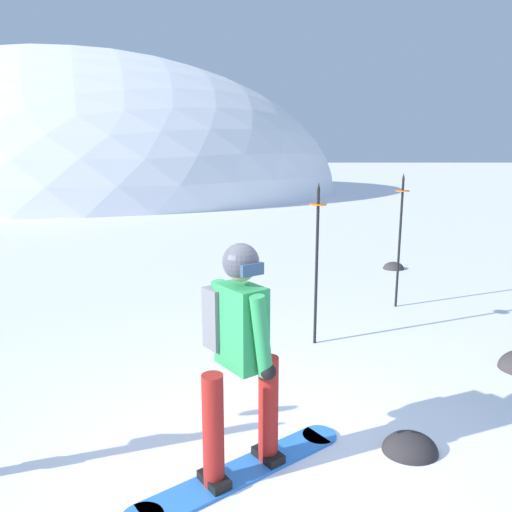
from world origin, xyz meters
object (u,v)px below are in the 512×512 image
at_px(piste_marker_near, 402,232).
at_px(piste_marker_far, 319,254).
at_px(snowboarder_main, 241,354).
at_px(rock_mid, 412,452).
at_px(rock_small, 396,269).

distance_m(piste_marker_near, piste_marker_far, 2.05).
relative_size(snowboarder_main, piste_marker_near, 0.84).
height_order(piste_marker_near, piste_marker_far, piste_marker_near).
bearing_deg(piste_marker_near, rock_mid, -104.21).
bearing_deg(rock_small, piste_marker_far, -117.77).
relative_size(snowboarder_main, piste_marker_far, 0.87).
bearing_deg(rock_mid, piste_marker_near, 75.79).
bearing_deg(snowboarder_main, rock_mid, 10.16).
bearing_deg(piste_marker_far, rock_mid, -77.85).
relative_size(rock_mid, rock_small, 1.02).
xyz_separation_m(rock_mid, rock_small, (1.61, 6.21, 0.00)).
bearing_deg(snowboarder_main, piste_marker_near, 60.15).
bearing_deg(rock_mid, snowboarder_main, -169.84).
bearing_deg(piste_marker_near, rock_small, 75.08).
bearing_deg(piste_marker_far, snowboarder_main, -108.83).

